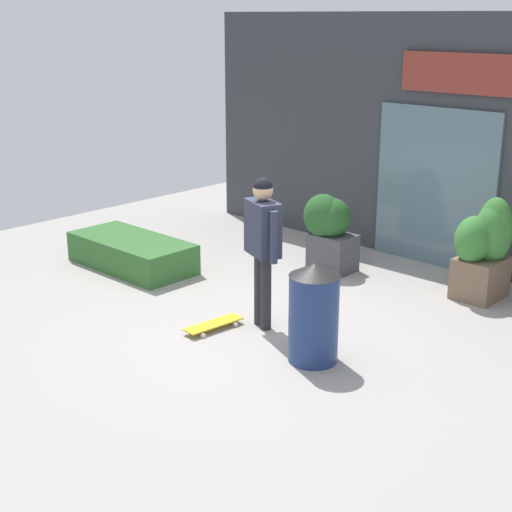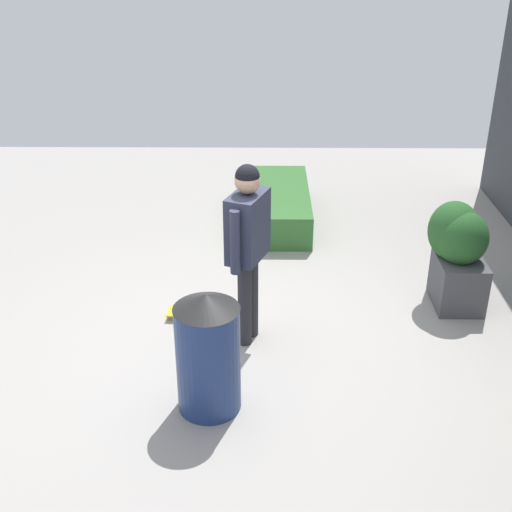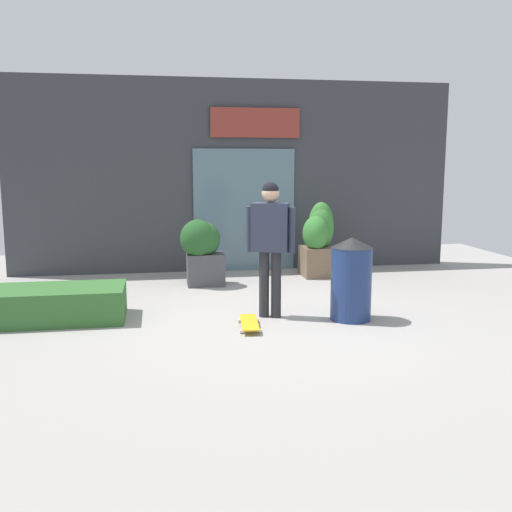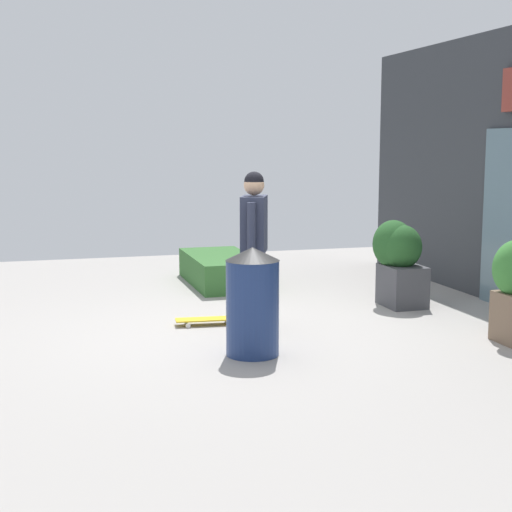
{
  "view_description": "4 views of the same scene",
  "coord_description": "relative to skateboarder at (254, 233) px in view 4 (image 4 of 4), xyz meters",
  "views": [
    {
      "loc": [
        5.48,
        -5.94,
        3.46
      ],
      "look_at": [
        -0.21,
        0.07,
        0.8
      ],
      "focal_mm": 52.89,
      "sensor_mm": 36.0,
      "label": 1
    },
    {
      "loc": [
        5.37,
        0.12,
        3.64
      ],
      "look_at": [
        -0.21,
        0.07,
        0.8
      ],
      "focal_mm": 47.0,
      "sensor_mm": 36.0,
      "label": 2
    },
    {
      "loc": [
        -1.48,
        -7.28,
        2.01
      ],
      "look_at": [
        -0.21,
        0.07,
        0.8
      ],
      "focal_mm": 40.8,
      "sensor_mm": 36.0,
      "label": 3
    },
    {
      "loc": [
        7.99,
        -2.29,
        2.06
      ],
      "look_at": [
        -0.21,
        0.07,
        0.8
      ],
      "focal_mm": 53.53,
      "sensor_mm": 36.0,
      "label": 4
    }
  ],
  "objects": [
    {
      "name": "hedge_ledge",
      "position": [
        -2.83,
        0.29,
        -0.88
      ],
      "size": [
        1.91,
        0.9,
        0.43
      ],
      "primitive_type": "cube",
      "color": "#33662D",
      "rests_on": "ground_plane"
    },
    {
      "name": "trash_bin",
      "position": [
        1.0,
        -0.3,
        -0.55
      ],
      "size": [
        0.53,
        0.53,
        1.07
      ],
      "color": "navy",
      "rests_on": "ground_plane"
    },
    {
      "name": "planter_box_left",
      "position": [
        -0.71,
        2.12,
        -0.47
      ],
      "size": [
        0.71,
        0.58,
        1.1
      ],
      "color": "#47474C",
      "rests_on": "ground_plane"
    },
    {
      "name": "skateboarder",
      "position": [
        0.0,
        0.0,
        0.0
      ],
      "size": [
        0.61,
        0.41,
        1.76
      ],
      "rotation": [
        0.0,
        0.0,
        -1.95
      ],
      "color": "#28282D",
      "rests_on": "ground_plane"
    },
    {
      "name": "ground_plane",
      "position": [
        0.04,
        0.01,
        -1.09
      ],
      "size": [
        12.0,
        12.0,
        0.0
      ],
      "primitive_type": "plane",
      "color": "#9E9993"
    },
    {
      "name": "skateboard",
      "position": [
        -0.35,
        -0.46,
        -1.03
      ],
      "size": [
        0.31,
        0.75,
        0.08
      ],
      "rotation": [
        0.0,
        0.0,
        -1.67
      ],
      "color": "gold",
      "rests_on": "ground_plane"
    }
  ]
}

